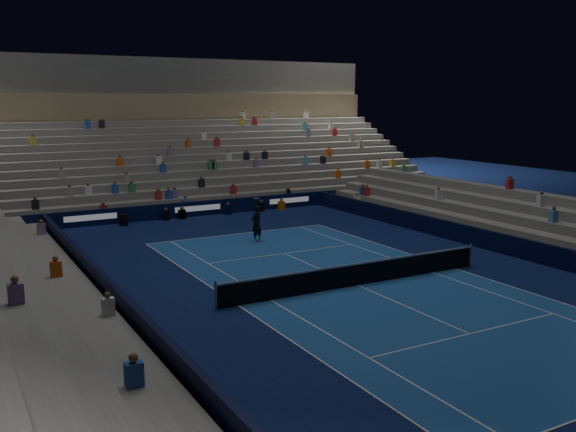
{
  "coord_description": "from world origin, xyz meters",
  "views": [
    {
      "loc": [
        -14.96,
        -20.84,
        7.63
      ],
      "look_at": [
        0.0,
        6.0,
        2.0
      ],
      "focal_mm": 39.4,
      "sensor_mm": 36.0,
      "label": 1
    }
  ],
  "objects": [
    {
      "name": "ground",
      "position": [
        0.0,
        0.0,
        0.0
      ],
      "size": [
        90.0,
        90.0,
        0.0
      ],
      "primitive_type": "plane",
      "color": "#0B1745",
      "rests_on": "ground"
    },
    {
      "name": "broadcast_camera",
      "position": [
        -5.13,
        17.74,
        0.35
      ],
      "size": [
        0.68,
        1.06,
        0.68
      ],
      "color": "black",
      "rests_on": "ground"
    },
    {
      "name": "tennis_net",
      "position": [
        0.0,
        0.0,
        0.5
      ],
      "size": [
        12.9,
        0.1,
        1.1
      ],
      "color": "#B2B2B7",
      "rests_on": "ground"
    },
    {
      "name": "grandstand_main",
      "position": [
        0.0,
        27.9,
        3.38
      ],
      "size": [
        44.0,
        15.2,
        11.2
      ],
      "color": "slate",
      "rests_on": "ground"
    },
    {
      "name": "sponsor_barrier_west",
      "position": [
        -9.7,
        0.0,
        0.5
      ],
      "size": [
        0.25,
        37.0,
        1.0
      ],
      "primitive_type": "cube",
      "color": "black",
      "rests_on": "ground"
    },
    {
      "name": "sponsor_barrier_east",
      "position": [
        9.7,
        0.0,
        0.5
      ],
      "size": [
        0.25,
        37.0,
        1.0
      ],
      "primitive_type": "cube",
      "color": "black",
      "rests_on": "ground"
    },
    {
      "name": "sponsor_barrier_far",
      "position": [
        0.0,
        18.5,
        0.5
      ],
      "size": [
        44.0,
        0.25,
        1.0
      ],
      "primitive_type": "cube",
      "color": "black",
      "rests_on": "ground"
    },
    {
      "name": "grandstand_west",
      "position": [
        -13.17,
        0.0,
        0.92
      ],
      "size": [
        5.0,
        37.0,
        2.5
      ],
      "color": "slate",
      "rests_on": "ground"
    },
    {
      "name": "court_surface",
      "position": [
        0.0,
        0.0,
        0.01
      ],
      "size": [
        10.97,
        23.77,
        0.01
      ],
      "primitive_type": "cube",
      "color": "#1B4D96",
      "rests_on": "ground"
    },
    {
      "name": "tennis_player",
      "position": [
        0.0,
        9.55,
        1.02
      ],
      "size": [
        0.87,
        0.74,
        2.03
      ],
      "primitive_type": "imported",
      "rotation": [
        0.0,
        0.0,
        3.54
      ],
      "color": "black",
      "rests_on": "ground"
    },
    {
      "name": "grandstand_east",
      "position": [
        13.17,
        0.0,
        0.92
      ],
      "size": [
        5.0,
        37.0,
        2.5
      ],
      "color": "slate",
      "rests_on": "ground"
    }
  ]
}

